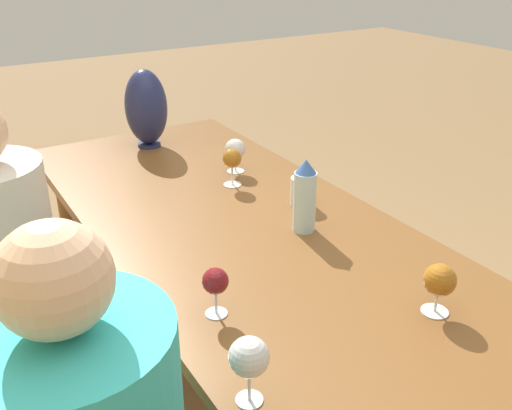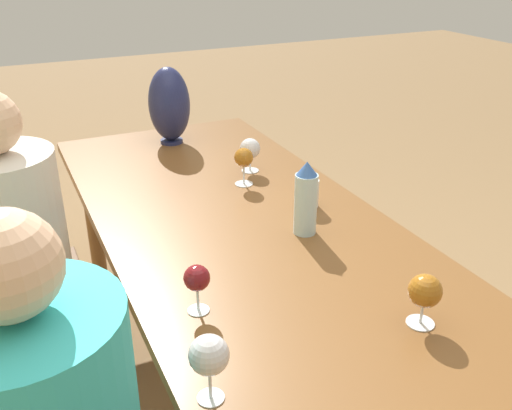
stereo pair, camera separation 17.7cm
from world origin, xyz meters
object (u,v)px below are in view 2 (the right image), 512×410
at_px(wine_glass_3, 197,279).
at_px(wine_glass_4, 250,149).
at_px(wine_glass_5, 244,159).
at_px(wine_glass_1, 425,292).
at_px(person_far, 17,245).
at_px(water_tumbler, 308,193).
at_px(water_bottle, 306,199).
at_px(wine_glass_0, 209,356).
at_px(chair_far, 0,286).
at_px(vase, 169,105).

bearing_deg(wine_glass_3, wine_glass_4, -32.52).
bearing_deg(wine_glass_5, wine_glass_4, -34.56).
bearing_deg(wine_glass_1, wine_glass_3, 59.42).
bearing_deg(person_far, water_tumbler, -110.92).
distance_m(water_bottle, wine_glass_0, 0.76).
bearing_deg(person_far, wine_glass_5, -96.27).
bearing_deg(wine_glass_3, water_tumbler, -53.13).
height_order(water_tumbler, wine_glass_4, wine_glass_4).
bearing_deg(person_far, wine_glass_1, -140.80).
relative_size(wine_glass_3, chair_far, 0.15).
relative_size(vase, wine_glass_4, 2.53).
distance_m(chair_far, person_far, 0.17).
height_order(water_bottle, wine_glass_4, water_bottle).
xyz_separation_m(water_tumbler, wine_glass_3, (-0.42, 0.56, 0.04)).
height_order(wine_glass_5, chair_far, wine_glass_5).
height_order(water_bottle, chair_far, water_bottle).
bearing_deg(water_bottle, chair_far, 60.27).
bearing_deg(wine_glass_3, water_bottle, -60.77).
bearing_deg(chair_far, person_far, -90.00).
bearing_deg(wine_glass_4, wine_glass_5, 145.44).
relative_size(water_bottle, wine_glass_1, 1.77).
relative_size(vase, person_far, 0.30).
relative_size(wine_glass_0, chair_far, 0.18).
distance_m(water_tumbler, wine_glass_0, 0.96).
height_order(water_bottle, wine_glass_3, water_bottle).
height_order(wine_glass_0, wine_glass_1, wine_glass_0).
height_order(water_tumbler, chair_far, chair_far).
xyz_separation_m(vase, wine_glass_4, (-0.46, -0.18, -0.08)).
bearing_deg(wine_glass_1, water_bottle, 2.52).
bearing_deg(wine_glass_4, wine_glass_1, 178.06).
bearing_deg(water_bottle, wine_glass_3, 119.23).
relative_size(vase, wine_glass_3, 2.62).
bearing_deg(wine_glass_5, wine_glass_1, -177.58).
distance_m(water_tumbler, vase, 0.89).
height_order(water_bottle, vase, vase).
relative_size(wine_glass_0, wine_glass_5, 1.07).
bearing_deg(person_far, chair_far, 90.00).
xyz_separation_m(wine_glass_1, person_far, (1.06, 0.86, -0.21)).
xyz_separation_m(vase, wine_glass_0, (-1.56, 0.41, -0.07)).
height_order(chair_far, person_far, person_far).
bearing_deg(water_bottle, water_tumbler, -32.65).
bearing_deg(person_far, wine_glass_3, -153.41).
relative_size(water_tumbler, person_far, 0.09).
bearing_deg(wine_glass_3, chair_far, 31.20).
xyz_separation_m(water_bottle, person_far, (0.53, 0.84, -0.23)).
distance_m(wine_glass_4, person_far, 0.92).
xyz_separation_m(wine_glass_3, wine_glass_4, (0.80, -0.51, -0.00)).
xyz_separation_m(wine_glass_4, person_far, (-0.02, 0.90, -0.21)).
distance_m(vase, person_far, 0.91).
bearing_deg(wine_glass_3, vase, -14.59).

